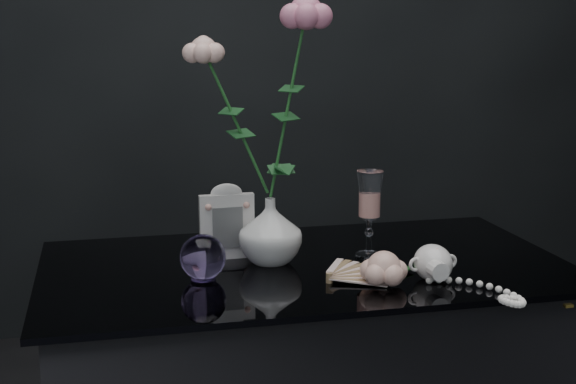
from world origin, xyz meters
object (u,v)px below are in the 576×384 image
object	(u,v)px
vase	(270,231)
picture_frame	(227,221)
loose_rose	(384,269)
wine_glass	(369,214)
paperweight	(203,257)
pearl_jar	(433,261)

from	to	relation	value
vase	picture_frame	distance (m)	0.10
vase	loose_rose	bearing A→B (deg)	-47.68
vase	loose_rose	size ratio (longest dim) A/B	0.69
wine_glass	loose_rose	size ratio (longest dim) A/B	0.93
loose_rose	vase	bearing A→B (deg)	131.86
wine_glass	paperweight	xyz separation A→B (m)	(-0.36, -0.08, -0.05)
vase	paperweight	size ratio (longest dim) A/B	1.53
paperweight	pearl_jar	size ratio (longest dim) A/B	0.35
wine_glass	paperweight	bearing A→B (deg)	-167.83
pearl_jar	loose_rose	bearing A→B (deg)	-175.41
picture_frame	paperweight	world-z (taller)	picture_frame
wine_glass	paperweight	world-z (taller)	wine_glass
paperweight	loose_rose	bearing A→B (deg)	-19.75
loose_rose	paperweight	bearing A→B (deg)	159.78
paperweight	vase	bearing A→B (deg)	27.30
vase	picture_frame	xyz separation A→B (m)	(-0.08, 0.05, 0.01)
vase	paperweight	bearing A→B (deg)	-152.70
loose_rose	pearl_jar	world-z (taller)	pearl_jar
picture_frame	wine_glass	bearing A→B (deg)	-12.08
picture_frame	paperweight	xyz separation A→B (m)	(-0.07, -0.13, -0.04)
loose_rose	pearl_jar	distance (m)	0.10
vase	pearl_jar	bearing A→B (deg)	-32.63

